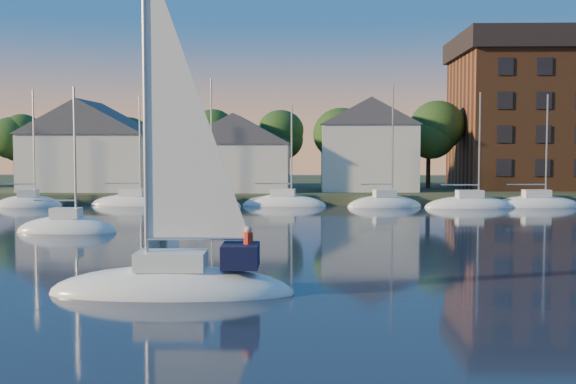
{
  "coord_description": "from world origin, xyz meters",
  "views": [
    {
      "loc": [
        1.74,
        -19.09,
        5.69
      ],
      "look_at": [
        0.48,
        22.0,
        3.1
      ],
      "focal_mm": 45.0,
      "sensor_mm": 36.0,
      "label": 1
    }
  ],
  "objects_px": {
    "drifting_sailboat_left": "(66,231)",
    "hero_sailboat": "(175,278)",
    "clubhouse_centre": "(237,152)",
    "clubhouse_east": "(368,144)",
    "clubhouse_west": "(90,144)"
  },
  "relations": [
    {
      "from": "drifting_sailboat_left",
      "to": "hero_sailboat",
      "type": "bearing_deg",
      "value": -59.27
    },
    {
      "from": "hero_sailboat",
      "to": "clubhouse_centre",
      "type": "bearing_deg",
      "value": -88.14
    },
    {
      "from": "clubhouse_east",
      "to": "drifting_sailboat_left",
      "type": "bearing_deg",
      "value": -125.85
    },
    {
      "from": "hero_sailboat",
      "to": "clubhouse_east",
      "type": "bearing_deg",
      "value": -103.88
    },
    {
      "from": "clubhouse_centre",
      "to": "clubhouse_east",
      "type": "height_order",
      "value": "clubhouse_east"
    },
    {
      "from": "clubhouse_west",
      "to": "drifting_sailboat_left",
      "type": "height_order",
      "value": "clubhouse_west"
    },
    {
      "from": "hero_sailboat",
      "to": "drifting_sailboat_left",
      "type": "distance_m",
      "value": 22.49
    },
    {
      "from": "drifting_sailboat_left",
      "to": "clubhouse_centre",
      "type": "bearing_deg",
      "value": 75.4
    },
    {
      "from": "clubhouse_west",
      "to": "drifting_sailboat_left",
      "type": "bearing_deg",
      "value": -75.82
    },
    {
      "from": "clubhouse_east",
      "to": "hero_sailboat",
      "type": "bearing_deg",
      "value": -102.75
    },
    {
      "from": "clubhouse_west",
      "to": "hero_sailboat",
      "type": "distance_m",
      "value": 53.27
    },
    {
      "from": "clubhouse_east",
      "to": "drifting_sailboat_left",
      "type": "xyz_separation_m",
      "value": [
        -22.42,
        -31.02,
        -5.9
      ]
    },
    {
      "from": "clubhouse_centre",
      "to": "hero_sailboat",
      "type": "distance_m",
      "value": 48.93
    },
    {
      "from": "clubhouse_west",
      "to": "clubhouse_centre",
      "type": "bearing_deg",
      "value": -3.58
    },
    {
      "from": "clubhouse_west",
      "to": "hero_sailboat",
      "type": "bearing_deg",
      "value": -69.53
    }
  ]
}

